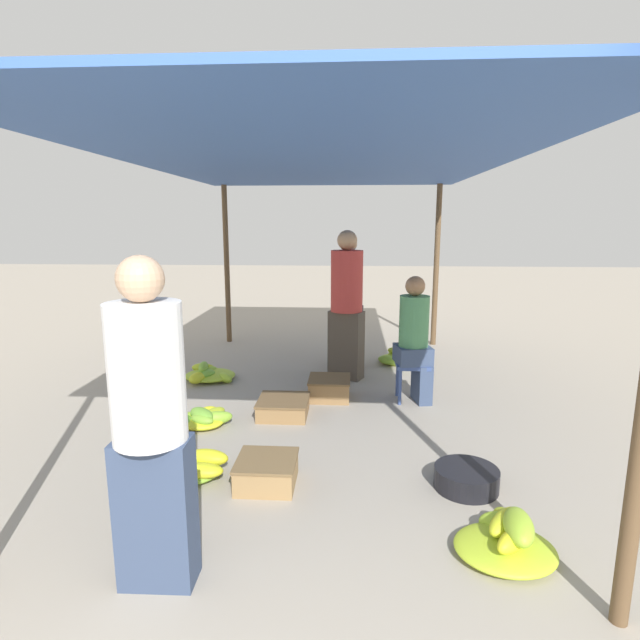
# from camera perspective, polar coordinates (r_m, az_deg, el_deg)

# --- Properties ---
(canopy_post_back_left) EXTENTS (0.08, 0.08, 2.39)m
(canopy_post_back_left) POSITION_cam_1_polar(r_m,az_deg,el_deg) (7.79, -10.61, 6.16)
(canopy_post_back_left) COLOR brown
(canopy_post_back_left) RESTS_ON ground
(canopy_post_back_right) EXTENTS (0.08, 0.08, 2.39)m
(canopy_post_back_right) POSITION_cam_1_polar(r_m,az_deg,el_deg) (7.66, 13.15, 5.98)
(canopy_post_back_right) COLOR brown
(canopy_post_back_right) RESTS_ON ground
(canopy_tarp) EXTENTS (3.57, 5.83, 0.04)m
(canopy_tarp) POSITION_cam_1_polar(r_m,az_deg,el_deg) (4.86, -0.21, 17.86)
(canopy_tarp) COLOR #33569E
(canopy_tarp) RESTS_ON canopy_post_front_left
(vendor_foreground) EXTENTS (0.38, 0.36, 1.69)m
(vendor_foreground) POSITION_cam_1_polar(r_m,az_deg,el_deg) (2.61, -18.84, -10.97)
(vendor_foreground) COLOR #384766
(vendor_foreground) RESTS_ON ground
(stool) EXTENTS (0.34, 0.34, 0.41)m
(stool) POSITION_cam_1_polar(r_m,az_deg,el_deg) (5.28, 10.49, -5.66)
(stool) COLOR #384C84
(stool) RESTS_ON ground
(vendor_seated) EXTENTS (0.40, 0.40, 1.31)m
(vendor_seated) POSITION_cam_1_polar(r_m,az_deg,el_deg) (5.19, 10.84, -1.96)
(vendor_seated) COLOR #384766
(vendor_seated) RESTS_ON ground
(basin_black) EXTENTS (0.45, 0.45, 0.15)m
(basin_black) POSITION_cam_1_polar(r_m,az_deg,el_deg) (3.80, 16.38, -16.97)
(basin_black) COLOR black
(basin_black) RESTS_ON ground
(banana_pile_left_0) EXTENTS (0.54, 0.43, 0.17)m
(banana_pile_left_0) POSITION_cam_1_polar(r_m,az_deg,el_deg) (3.91, -14.69, -16.01)
(banana_pile_left_0) COLOR #B1CB2C
(banana_pile_left_0) RESTS_ON ground
(banana_pile_left_1) EXTENTS (0.57, 0.44, 0.18)m
(banana_pile_left_1) POSITION_cam_1_polar(r_m,az_deg,el_deg) (4.77, -13.26, -10.89)
(banana_pile_left_1) COLOR #73B237
(banana_pile_left_1) RESTS_ON ground
(banana_pile_left_2) EXTENTS (0.64, 0.62, 0.22)m
(banana_pile_left_2) POSITION_cam_1_polar(r_m,az_deg,el_deg) (6.08, -12.62, -6.06)
(banana_pile_left_2) COLOR #75B337
(banana_pile_left_2) RESTS_ON ground
(banana_pile_right_0) EXTENTS (0.59, 0.55, 0.26)m
(banana_pile_right_0) POSITION_cam_1_polar(r_m,az_deg,el_deg) (6.67, 8.89, -4.28)
(banana_pile_right_0) COLOR #BBCF2B
(banana_pile_right_0) RESTS_ON ground
(banana_pile_right_1) EXTENTS (0.56, 0.57, 0.27)m
(banana_pile_right_1) POSITION_cam_1_polar(r_m,az_deg,el_deg) (3.23, 20.64, -22.24)
(banana_pile_right_1) COLOR yellow
(banana_pile_right_1) RESTS_ON ground
(crate_near) EXTENTS (0.44, 0.44, 0.22)m
(crate_near) POSITION_cam_1_polar(r_m,az_deg,el_deg) (5.33, 1.08, -7.78)
(crate_near) COLOR olive
(crate_near) RESTS_ON ground
(crate_mid) EXTENTS (0.48, 0.48, 0.17)m
(crate_mid) POSITION_cam_1_polar(r_m,az_deg,el_deg) (4.89, -4.21, -9.89)
(crate_mid) COLOR olive
(crate_mid) RESTS_ON ground
(crate_far) EXTENTS (0.42, 0.42, 0.19)m
(crate_far) POSITION_cam_1_polar(r_m,az_deg,el_deg) (3.71, -6.12, -16.85)
(crate_far) COLOR #9E7A4C
(crate_far) RESTS_ON ground
(shopper_walking_mid) EXTENTS (0.42, 0.42, 1.69)m
(shopper_walking_mid) POSITION_cam_1_polar(r_m,az_deg,el_deg) (6.39, 3.20, 2.44)
(shopper_walking_mid) COLOR #2D2D33
(shopper_walking_mid) RESTS_ON ground
(shopper_walking_far) EXTENTS (0.49, 0.49, 1.75)m
(shopper_walking_far) POSITION_cam_1_polar(r_m,az_deg,el_deg) (5.83, 3.06, 1.94)
(shopper_walking_far) COLOR #4C4238
(shopper_walking_far) RESTS_ON ground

